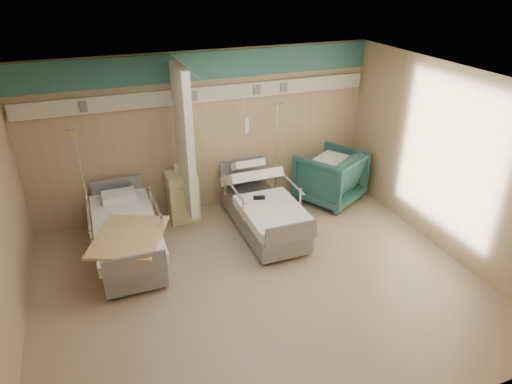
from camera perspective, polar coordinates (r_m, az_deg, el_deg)
ground at (r=6.53m, az=0.25°, el=-11.45°), size 6.00×5.00×0.00m
room_walls at (r=5.78m, az=-0.91°, el=4.65°), size 6.04×5.04×2.82m
bed_right at (r=7.54m, az=0.96°, el=-2.81°), size 1.00×2.16×0.63m
bed_left at (r=7.14m, az=-15.77°, el=-5.81°), size 1.00×2.16×0.63m
bedside_cabinet at (r=7.97m, az=-9.16°, el=-0.55°), size 0.50×0.48×0.85m
visitor_armchair at (r=8.56m, az=9.22°, el=1.92°), size 1.42×1.44×0.97m
waffle_blanket at (r=8.39m, az=9.60°, el=5.19°), size 0.76×0.74×0.06m
iv_stand_right at (r=8.52m, az=2.42°, el=1.38°), size 0.34×0.34×1.88m
iv_stand_left at (r=7.72m, az=-19.97°, el=-3.20°), size 0.34×0.34×1.90m
call_remote at (r=7.34m, az=0.39°, el=-0.71°), size 0.20×0.13×0.04m
tan_blanket at (r=6.57m, az=-15.58°, el=-5.40°), size 1.26×1.38×0.04m
toiletry_bag at (r=7.79m, az=-8.50°, el=2.80°), size 0.26×0.21×0.12m
white_cup at (r=7.83m, az=-9.86°, el=2.89°), size 0.10×0.10×0.14m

